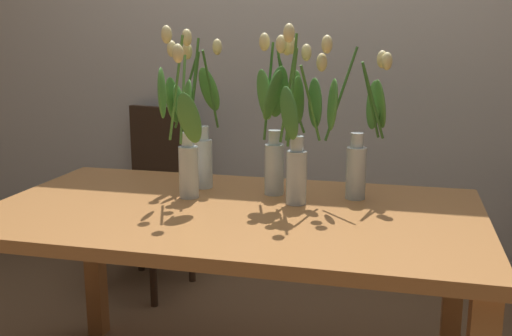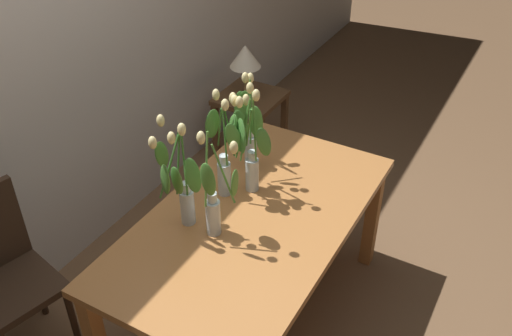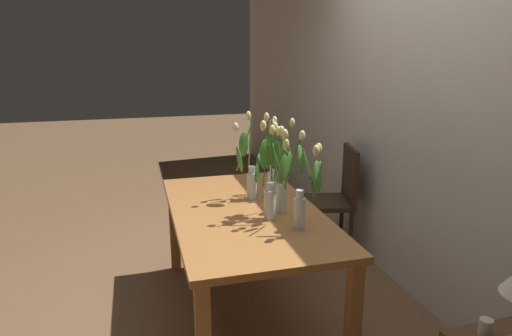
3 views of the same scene
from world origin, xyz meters
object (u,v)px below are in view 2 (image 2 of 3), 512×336
(tulip_vase_0, at_px, (249,131))
(tulip_vase_1, at_px, (216,203))
(pillar_candle, at_px, (248,101))
(tulip_vase_4, at_px, (225,155))
(dining_table, at_px, (252,230))
(tulip_vase_3, at_px, (180,185))
(table_lamp, at_px, (245,58))
(dining_chair, at_px, (2,270))
(tulip_vase_2, at_px, (249,151))
(side_table, at_px, (250,110))

(tulip_vase_0, bearing_deg, tulip_vase_1, -164.75)
(pillar_candle, bearing_deg, tulip_vase_4, -155.06)
(dining_table, relative_size, tulip_vase_3, 2.78)
(tulip_vase_1, bearing_deg, table_lamp, 25.83)
(tulip_vase_3, bearing_deg, tulip_vase_0, -1.69)
(tulip_vase_1, xyz_separation_m, dining_chair, (-0.53, 0.91, -0.40))
(tulip_vase_1, distance_m, pillar_candle, 1.61)
(tulip_vase_1, height_order, table_lamp, tulip_vase_1)
(tulip_vase_1, distance_m, tulip_vase_2, 0.37)
(tulip_vase_1, height_order, pillar_candle, tulip_vase_1)
(tulip_vase_1, bearing_deg, pillar_candle, 24.86)
(tulip_vase_3, height_order, dining_chair, tulip_vase_3)
(tulip_vase_0, height_order, pillar_candle, tulip_vase_0)
(dining_table, distance_m, tulip_vase_3, 0.46)
(dining_chair, bearing_deg, tulip_vase_1, -59.81)
(side_table, relative_size, pillar_candle, 7.33)
(dining_table, xyz_separation_m, tulip_vase_0, (0.38, 0.23, 0.30))
(tulip_vase_4, xyz_separation_m, pillar_candle, (1.13, 0.52, -0.37))
(tulip_vase_2, height_order, tulip_vase_3, tulip_vase_2)
(tulip_vase_0, xyz_separation_m, side_table, (0.99, 0.57, -0.52))
(tulip_vase_0, distance_m, tulip_vase_1, 0.60)
(table_lamp, bearing_deg, dining_chair, 175.44)
(dining_chair, bearing_deg, table_lamp, -4.56)
(dining_table, relative_size, tulip_vase_4, 2.85)
(table_lamp, bearing_deg, tulip_vase_3, -159.90)
(tulip_vase_0, height_order, tulip_vase_2, tulip_vase_2)
(tulip_vase_2, distance_m, tulip_vase_4, 0.12)
(tulip_vase_2, height_order, dining_chair, tulip_vase_2)
(dining_chair, xyz_separation_m, pillar_candle, (1.96, -0.24, 0.06))
(side_table, bearing_deg, dining_chair, 174.97)
(tulip_vase_3, distance_m, side_table, 1.76)
(dining_chair, xyz_separation_m, table_lamp, (2.06, -0.16, 0.33))
(tulip_vase_0, relative_size, pillar_candle, 7.39)
(tulip_vase_4, bearing_deg, dining_chair, 137.16)
(dining_table, bearing_deg, pillar_candle, 30.73)
(tulip_vase_0, height_order, dining_chair, tulip_vase_0)
(dining_table, relative_size, side_table, 2.91)
(dining_table, bearing_deg, dining_chair, 126.29)
(side_table, xyz_separation_m, table_lamp, (-0.03, 0.02, 0.42))
(table_lamp, bearing_deg, tulip_vase_1, -154.17)
(tulip_vase_1, height_order, dining_chair, tulip_vase_1)
(tulip_vase_0, height_order, tulip_vase_1, tulip_vase_1)
(tulip_vase_0, xyz_separation_m, tulip_vase_2, (-0.21, -0.11, 0.03))
(tulip_vase_1, relative_size, table_lamp, 1.47)
(dining_table, bearing_deg, tulip_vase_3, 130.43)
(dining_table, relative_size, dining_chair, 1.72)
(tulip_vase_3, bearing_deg, dining_chair, 124.79)
(tulip_vase_1, distance_m, tulip_vase_4, 0.33)
(tulip_vase_0, xyz_separation_m, tulip_vase_1, (-0.57, -0.16, -0.02))
(tulip_vase_2, height_order, side_table, tulip_vase_2)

